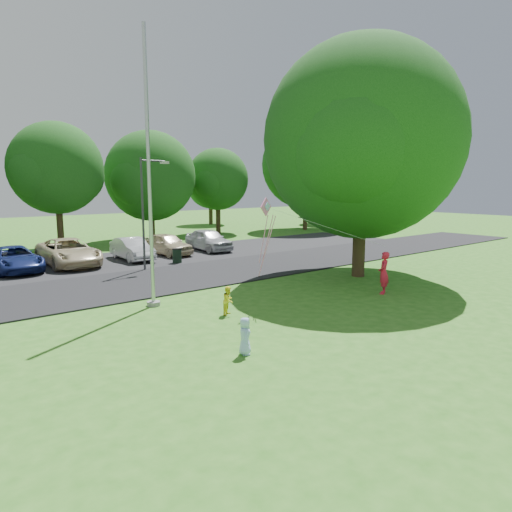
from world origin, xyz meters
TOP-DOWN VIEW (x-y plane):
  - ground at (0.00, 0.00)m, footprint 120.00×120.00m
  - park_road at (0.00, 9.00)m, footprint 60.00×6.00m
  - parking_strip at (0.00, 15.50)m, footprint 42.00×7.00m
  - flagpole at (-3.50, 5.00)m, footprint 0.50×0.50m
  - street_lamp at (-0.37, 11.78)m, footprint 1.65×0.23m
  - trash_can at (1.79, 12.58)m, footprint 0.56×0.56m
  - big_tree at (6.88, 3.64)m, footprint 9.96×9.45m
  - tree_row at (1.59, 24.23)m, footprint 64.35×11.94m
  - horizon_trees at (4.06, 33.88)m, footprint 77.46×7.20m
  - parked_cars at (-0.83, 15.57)m, footprint 14.12×5.39m
  - woman at (4.80, 0.71)m, footprint 0.77×0.70m
  - child_yellow at (-2.01, 2.26)m, footprint 0.62×0.58m
  - child_blue at (-3.88, -1.10)m, footprint 0.54×0.59m
  - kite at (-0.21, 2.25)m, footprint 5.43×1.85m

SIDE VIEW (x-z plane):
  - ground at x=0.00m, z-range 0.00..0.00m
  - park_road at x=0.00m, z-range 0.00..0.06m
  - parking_strip at x=0.00m, z-range 0.00..0.06m
  - trash_can at x=1.79m, z-range 0.00..0.89m
  - child_yellow at x=-2.01m, z-range 0.00..1.01m
  - child_blue at x=-3.88m, z-range 0.00..1.02m
  - parked_cars at x=-0.83m, z-range 0.02..1.51m
  - woman at x=4.80m, z-range 0.00..1.76m
  - kite at x=-0.21m, z-range 1.81..4.73m
  - street_lamp at x=-0.37m, z-range 0.59..6.47m
  - flagpole at x=-3.50m, z-range -0.83..9.17m
  - horizon_trees at x=4.06m, z-range 0.79..7.81m
  - tree_row at x=1.59m, z-range 0.27..11.15m
  - big_tree at x=6.88m, z-range 0.70..12.05m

